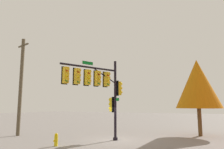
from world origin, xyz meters
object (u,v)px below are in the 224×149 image
signal_pole_assembly (99,85)px  tree_near (198,84)px  utility_pole (21,85)px  fire_hydrant (56,140)px

signal_pole_assembly → tree_near: (-6.97, 6.17, 0.45)m
signal_pole_assembly → tree_near: 9.32m
utility_pole → tree_near: (-7.42, 14.30, 0.07)m
fire_hydrant → tree_near: size_ratio=0.12×
signal_pole_assembly → utility_pole: bearing=-86.9°
fire_hydrant → tree_near: 13.07m
signal_pole_assembly → fire_hydrant: signal_pole_assembly is taller
signal_pole_assembly → tree_near: size_ratio=0.91×
utility_pole → fire_hydrant: (2.12, 6.41, -4.12)m
signal_pole_assembly → utility_pole: utility_pole is taller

